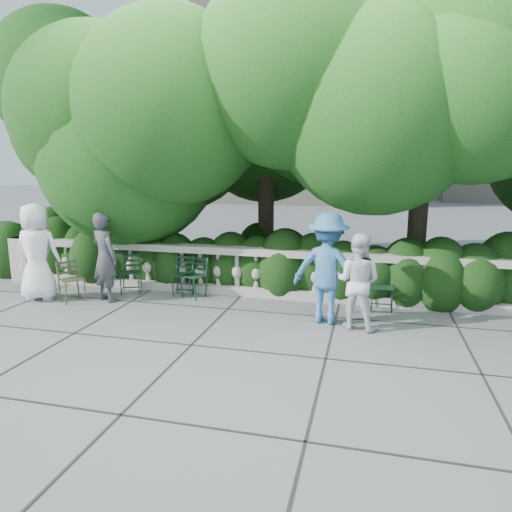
% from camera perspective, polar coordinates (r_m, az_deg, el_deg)
% --- Properties ---
extents(ground, '(90.00, 90.00, 0.00)m').
position_cam_1_polar(ground, '(7.74, -1.83, -8.70)').
color(ground, '#5B5D63').
rests_on(ground, ground).
extents(balustrade, '(12.00, 0.44, 1.00)m').
position_cam_1_polar(balustrade, '(9.27, 1.21, -2.18)').
color(balustrade, '#9E998E').
rests_on(balustrade, ground).
extents(shrub_hedge, '(15.00, 2.60, 1.70)m').
position_cam_1_polar(shrub_hedge, '(10.53, 2.66, -3.27)').
color(shrub_hedge, black).
rests_on(shrub_hedge, ground).
extents(tree_canopy, '(15.04, 6.52, 6.78)m').
position_cam_1_polar(tree_canopy, '(10.35, 7.02, 18.52)').
color(tree_canopy, '#3F3023').
rests_on(tree_canopy, ground).
extents(chair_a, '(0.51, 0.54, 0.84)m').
position_cam_1_polar(chair_a, '(9.45, -9.21, -5.11)').
color(chair_a, black).
rests_on(chair_a, ground).
extents(chair_b, '(0.58, 0.60, 0.84)m').
position_cam_1_polar(chair_b, '(9.86, -15.41, -4.68)').
color(chair_b, black).
rests_on(chair_b, ground).
extents(chair_c, '(0.58, 0.61, 0.84)m').
position_cam_1_polar(chair_c, '(9.31, -8.32, -5.33)').
color(chair_c, black).
rests_on(chair_c, ground).
extents(chair_d, '(0.45, 0.49, 0.84)m').
position_cam_1_polar(chair_d, '(8.69, 15.36, -6.84)').
color(chair_d, black).
rests_on(chair_d, ground).
extents(chair_weathered, '(0.64, 0.63, 0.84)m').
position_cam_1_polar(chair_weathered, '(9.62, -21.59, -5.49)').
color(chair_weathered, black).
rests_on(chair_weathered, ground).
extents(person_businessman, '(1.01, 0.72, 1.92)m').
position_cam_1_polar(person_businessman, '(9.96, -25.68, 0.43)').
color(person_businessman, white).
rests_on(person_businessman, ground).
extents(person_woman_grey, '(0.76, 0.65, 1.76)m').
position_cam_1_polar(person_woman_grey, '(9.38, -18.38, -0.13)').
color(person_woman_grey, '#3A3A3F').
rests_on(person_woman_grey, ground).
extents(person_casual_man, '(0.90, 0.78, 1.58)m').
position_cam_1_polar(person_casual_man, '(7.60, 12.57, -3.09)').
color(person_casual_man, silver).
rests_on(person_casual_man, ground).
extents(person_older_blue, '(1.32, 0.91, 1.88)m').
position_cam_1_polar(person_older_blue, '(7.74, 8.94, -1.55)').
color(person_older_blue, teal).
rests_on(person_older_blue, ground).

